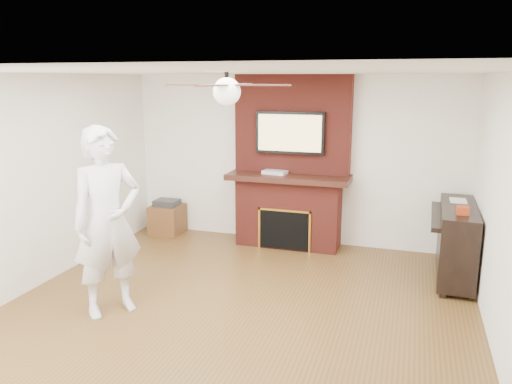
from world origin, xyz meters
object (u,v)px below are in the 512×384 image
(side_table, at_px, (167,218))
(piano, at_px, (456,240))
(fireplace, at_px, (290,179))
(person, at_px, (107,222))

(side_table, xyz_separation_m, piano, (4.27, -0.59, 0.24))
(fireplace, height_order, person, fireplace)
(fireplace, relative_size, side_table, 4.55)
(fireplace, height_order, piano, fireplace)
(side_table, height_order, piano, piano)
(side_table, relative_size, piano, 0.39)
(person, distance_m, piano, 4.13)
(person, height_order, piano, person)
(fireplace, distance_m, side_table, 2.13)
(fireplace, relative_size, piano, 1.75)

